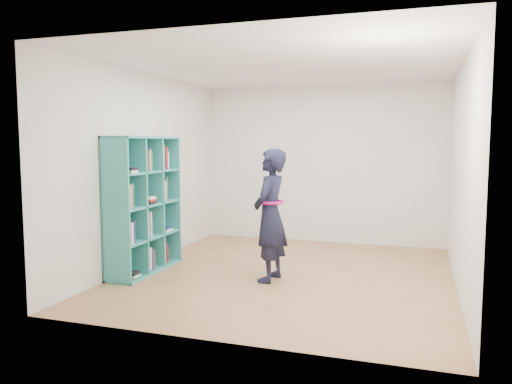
% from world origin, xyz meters
% --- Properties ---
extents(floor, '(4.50, 4.50, 0.00)m').
position_xyz_m(floor, '(0.00, 0.00, 0.00)').
color(floor, '#8C623F').
rests_on(floor, ground).
extents(ceiling, '(4.50, 4.50, 0.00)m').
position_xyz_m(ceiling, '(0.00, 0.00, 2.60)').
color(ceiling, white).
rests_on(ceiling, wall_back).
extents(wall_left, '(0.02, 4.50, 2.60)m').
position_xyz_m(wall_left, '(-2.00, 0.00, 1.30)').
color(wall_left, silver).
rests_on(wall_left, floor).
extents(wall_right, '(0.02, 4.50, 2.60)m').
position_xyz_m(wall_right, '(2.00, 0.00, 1.30)').
color(wall_right, silver).
rests_on(wall_right, floor).
extents(wall_back, '(4.00, 0.02, 2.60)m').
position_xyz_m(wall_back, '(0.00, 2.25, 1.30)').
color(wall_back, silver).
rests_on(wall_back, floor).
extents(wall_front, '(4.00, 0.02, 2.60)m').
position_xyz_m(wall_front, '(0.00, -2.25, 1.30)').
color(wall_front, silver).
rests_on(wall_front, floor).
extents(bookshelf, '(0.38, 1.31, 1.75)m').
position_xyz_m(bookshelf, '(-1.83, -0.41, 0.85)').
color(bookshelf, teal).
rests_on(bookshelf, floor).
extents(person, '(0.42, 0.61, 1.60)m').
position_xyz_m(person, '(-0.13, -0.32, 0.80)').
color(person, black).
rests_on(person, floor).
extents(smartphone, '(0.02, 0.09, 0.12)m').
position_xyz_m(smartphone, '(-0.27, -0.24, 0.90)').
color(smartphone, silver).
rests_on(smartphone, person).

